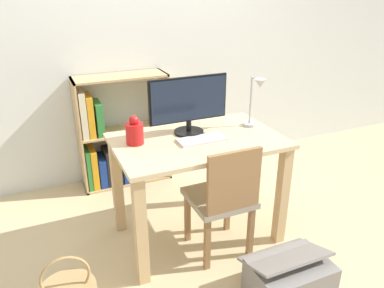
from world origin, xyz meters
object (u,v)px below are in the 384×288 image
object	(u,v)px
bookshelf	(109,143)
desk_lamp	(256,98)
monitor	(189,102)
storage_box	(289,278)
keyboard	(202,140)
vase	(135,132)
chair	(224,197)

from	to	relation	value
bookshelf	desk_lamp	bearing A→B (deg)	-49.28
monitor	storage_box	world-z (taller)	monitor
bookshelf	storage_box	xyz separation A→B (m)	(0.66, -1.78, -0.28)
desk_lamp	bookshelf	bearing A→B (deg)	130.72
desk_lamp	keyboard	bearing A→B (deg)	-171.92
monitor	desk_lamp	xyz separation A→B (m)	(0.46, -0.10, 0.00)
vase	chair	xyz separation A→B (m)	(0.47, -0.35, -0.40)
keyboard	storage_box	distance (m)	1.00
desk_lamp	storage_box	world-z (taller)	desk_lamp
keyboard	chair	bearing A→B (deg)	-75.20
monitor	chair	distance (m)	0.67
keyboard	bookshelf	world-z (taller)	bookshelf
monitor	keyboard	distance (m)	0.27
keyboard	chair	distance (m)	0.40
vase	bookshelf	xyz separation A→B (m)	(-0.00, 0.93, -0.44)
chair	storage_box	xyz separation A→B (m)	(0.18, -0.50, -0.32)
vase	keyboard	bearing A→B (deg)	-17.54
vase	bookshelf	distance (m)	1.03
monitor	vase	world-z (taller)	monitor
monitor	vase	xyz separation A→B (m)	(-0.39, -0.03, -0.14)
storage_box	vase	bearing A→B (deg)	127.54
vase	bookshelf	world-z (taller)	bookshelf
monitor	chair	world-z (taller)	monitor
bookshelf	monitor	bearing A→B (deg)	-66.21
bookshelf	vase	bearing A→B (deg)	-89.85
bookshelf	storage_box	distance (m)	1.92
monitor	desk_lamp	distance (m)	0.47
monitor	storage_box	size ratio (longest dim) A/B	1.18
monitor	desk_lamp	size ratio (longest dim) A/B	1.53
desk_lamp	chair	distance (m)	0.73
keyboard	bookshelf	distance (m)	1.20
chair	bookshelf	size ratio (longest dim) A/B	0.82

